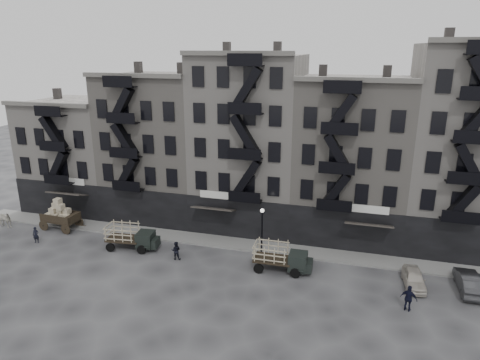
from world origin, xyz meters
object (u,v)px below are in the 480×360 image
(wagon, at_px, (59,212))
(policeman, at_px, (409,298))
(horse, at_px, (4,219))
(stake_truck_west, at_px, (131,235))
(car_far, at_px, (469,282))
(stake_truck_east, at_px, (281,256))
(pedestrian_west, at_px, (36,235))
(pedestrian_mid, at_px, (176,250))
(car_east, at_px, (414,279))

(wagon, xyz_separation_m, policeman, (32.73, -5.56, -0.87))
(horse, xyz_separation_m, stake_truck_west, (14.97, -0.81, 0.49))
(car_far, xyz_separation_m, policeman, (-4.68, -3.99, 0.24))
(stake_truck_west, bearing_deg, horse, 170.62)
(car_far, bearing_deg, stake_truck_east, 3.21)
(pedestrian_west, xyz_separation_m, pedestrian_mid, (14.06, 0.51, 0.04))
(car_east, distance_m, pedestrian_west, 33.55)
(pedestrian_mid, distance_m, policeman, 18.92)
(stake_truck_west, height_order, pedestrian_west, stake_truck_west)
(stake_truck_west, relative_size, stake_truck_east, 1.02)
(pedestrian_west, bearing_deg, horse, 142.75)
(stake_truck_east, distance_m, pedestrian_mid, 9.15)
(car_far, distance_m, policeman, 6.16)
(stake_truck_west, distance_m, car_far, 28.20)
(car_east, bearing_deg, policeman, -104.75)
(wagon, height_order, policeman, wagon)
(stake_truck_east, distance_m, car_east, 10.37)
(car_east, distance_m, policeman, 3.66)
(pedestrian_west, distance_m, pedestrian_mid, 14.07)
(stake_truck_west, bearing_deg, car_far, -5.21)
(car_east, relative_size, pedestrian_mid, 2.26)
(car_east, bearing_deg, stake_truck_west, 176.97)
(wagon, distance_m, stake_truck_west, 9.47)
(horse, bearing_deg, pedestrian_west, -100.99)
(car_far, distance_m, pedestrian_west, 37.52)
(wagon, relative_size, car_east, 1.05)
(horse, height_order, car_east, horse)
(wagon, height_order, car_east, wagon)
(pedestrian_mid, bearing_deg, stake_truck_east, 171.64)
(car_far, height_order, pedestrian_mid, pedestrian_mid)
(pedestrian_mid, bearing_deg, horse, -16.16)
(car_east, bearing_deg, pedestrian_mid, 179.39)
(wagon, height_order, stake_truck_east, wagon)
(stake_truck_west, relative_size, policeman, 2.52)
(car_east, bearing_deg, wagon, 173.32)
(wagon, height_order, pedestrian_mid, wagon)
(stake_truck_east, height_order, car_east, stake_truck_east)
(horse, distance_m, pedestrian_west, 6.07)
(horse, distance_m, pedestrian_mid, 19.81)
(car_east, distance_m, pedestrian_mid, 19.48)
(horse, height_order, wagon, wagon)
(car_far, bearing_deg, wagon, -2.52)
(pedestrian_west, xyz_separation_m, policeman, (32.79, -2.16, 0.19))
(stake_truck_east, relative_size, car_far, 1.08)
(stake_truck_west, height_order, car_far, stake_truck_west)
(wagon, bearing_deg, pedestrian_mid, -7.78)
(pedestrian_west, height_order, policeman, policeman)
(car_east, height_order, pedestrian_mid, pedestrian_mid)
(pedestrian_mid, bearing_deg, car_east, 171.18)
(horse, xyz_separation_m, wagon, (5.75, 1.28, 0.97))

